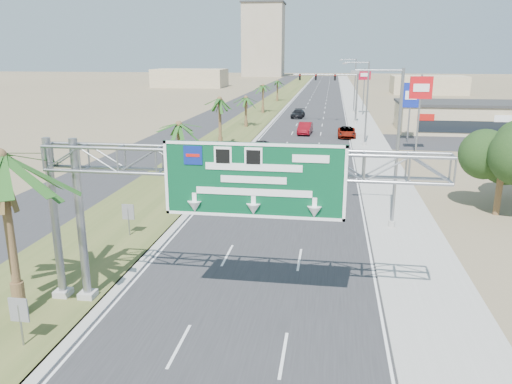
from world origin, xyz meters
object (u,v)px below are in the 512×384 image
object	(u,v)px
store_building	(463,118)
car_far	(298,114)
car_mid_lane	(305,128)
car_right_lane	(347,132)
pole_sign_blue	(411,98)
pole_sign_red_near	(421,92)
sign_gantry	(217,175)
signal_mast	(344,93)
car_left_lane	(260,147)
pole_sign_red_far	(364,78)

from	to	relation	value
store_building	car_far	distance (m)	27.69
car_mid_lane	car_right_lane	distance (m)	6.06
store_building	pole_sign_blue	world-z (taller)	pole_sign_blue
pole_sign_red_near	pole_sign_blue	xyz separation A→B (m)	(0.14, 7.70, -1.20)
sign_gantry	signal_mast	size ratio (longest dim) A/B	1.63
sign_gantry	pole_sign_blue	size ratio (longest dim) A/B	2.20
car_left_lane	car_right_lane	size ratio (longest dim) A/B	0.79
signal_mast	car_right_lane	bearing A→B (deg)	-88.62
signal_mast	pole_sign_red_near	distance (m)	25.48
car_right_lane	car_far	distance (m)	22.05
car_right_lane	pole_sign_red_far	xyz separation A→B (m)	(3.50, 26.22, 5.89)
store_building	pole_sign_red_far	bearing A→B (deg)	124.97
car_left_lane	pole_sign_red_near	xyz separation A→B (m)	(17.33, 1.79, 6.13)
car_mid_lane	car_right_lane	size ratio (longest dim) A/B	0.98
car_left_lane	car_right_lane	bearing A→B (deg)	57.99
pole_sign_red_far	car_left_lane	bearing A→B (deg)	-109.23
pole_sign_red_near	signal_mast	bearing A→B (deg)	107.61
car_left_lane	pole_sign_blue	xyz separation A→B (m)	(17.47, 9.50, 4.93)
car_right_lane	pole_sign_red_near	size ratio (longest dim) A/B	0.58
car_mid_lane	pole_sign_red_far	distance (m)	26.45
signal_mast	pole_sign_blue	distance (m)	18.29
signal_mast	pole_sign_red_far	bearing A→B (deg)	73.12
car_mid_lane	signal_mast	bearing A→B (deg)	68.33
car_left_lane	car_mid_lane	bearing A→B (deg)	80.31
sign_gantry	store_building	world-z (taller)	sign_gantry
car_right_lane	pole_sign_blue	size ratio (longest dim) A/B	0.67
car_mid_lane	pole_sign_red_far	world-z (taller)	pole_sign_red_far
car_far	pole_sign_blue	size ratio (longest dim) A/B	0.66
pole_sign_red_near	car_mid_lane	bearing A→B (deg)	135.76
pole_sign_red_near	pole_sign_blue	world-z (taller)	pole_sign_red_near
signal_mast	car_right_lane	size ratio (longest dim) A/B	2.03
store_building	pole_sign_red_far	distance (m)	23.14
car_far	pole_sign_blue	bearing A→B (deg)	-51.61
store_building	car_right_lane	distance (m)	18.23
car_left_lane	car_far	world-z (taller)	car_far
store_building	pole_sign_red_near	world-z (taller)	pole_sign_red_near
pole_sign_blue	car_right_lane	bearing A→B (deg)	158.83
sign_gantry	car_far	bearing A→B (deg)	91.16
car_right_lane	sign_gantry	bearing A→B (deg)	-97.77
car_far	car_right_lane	bearing A→B (deg)	-63.82
car_right_lane	pole_sign_blue	bearing A→B (deg)	-21.23
car_right_lane	car_far	xyz separation A→B (m)	(-7.96, 20.56, 0.02)
car_right_lane	car_far	size ratio (longest dim) A/B	1.01
store_building	car_left_lane	size ratio (longest dim) A/B	4.47
store_building	car_right_lane	bearing A→B (deg)	-155.17
car_left_lane	pole_sign_red_far	distance (m)	41.33
signal_mast	pole_sign_blue	bearing A→B (deg)	-64.64
signal_mast	pole_sign_red_near	world-z (taller)	pole_sign_red_near
car_far	car_mid_lane	bearing A→B (deg)	-77.95
store_building	car_mid_lane	size ratio (longest dim) A/B	3.63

